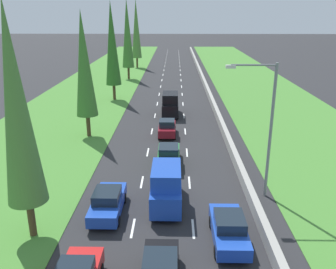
% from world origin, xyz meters
% --- Properties ---
extents(ground_plane, '(300.00, 300.00, 0.00)m').
position_xyz_m(ground_plane, '(0.00, 60.00, 0.00)').
color(ground_plane, '#28282B').
rests_on(ground_plane, ground).
extents(grass_verge_left, '(14.00, 140.00, 0.04)m').
position_xyz_m(grass_verge_left, '(-12.65, 60.00, 0.02)').
color(grass_verge_left, '#478433').
rests_on(grass_verge_left, ground).
extents(grass_verge_right, '(14.00, 140.00, 0.04)m').
position_xyz_m(grass_verge_right, '(14.35, 60.00, 0.02)').
color(grass_verge_right, '#478433').
rests_on(grass_verge_right, ground).
extents(median_barrier, '(0.44, 120.00, 0.85)m').
position_xyz_m(median_barrier, '(5.70, 60.00, 0.42)').
color(median_barrier, '#9E9B93').
rests_on(median_barrier, ground).
extents(lane_markings, '(3.64, 116.00, 0.01)m').
position_xyz_m(lane_markings, '(0.00, 60.00, 0.01)').
color(lane_markings, white).
rests_on(lane_markings, ground).
extents(blue_van_centre_lane, '(1.96, 4.90, 2.82)m').
position_xyz_m(blue_van_centre_lane, '(0.13, 17.62, 1.40)').
color(blue_van_centre_lane, '#1E47B7').
rests_on(blue_van_centre_lane, ground).
extents(green_sedan_centre_lane, '(1.82, 4.50, 1.64)m').
position_xyz_m(green_sedan_centre_lane, '(0.17, 24.36, 0.81)').
color(green_sedan_centre_lane, '#237A33').
rests_on(green_sedan_centre_lane, ground).
extents(maroon_hatchback_centre_lane, '(1.74, 3.90, 1.72)m').
position_xyz_m(maroon_hatchback_centre_lane, '(-0.12, 31.62, 0.84)').
color(maroon_hatchback_centre_lane, maroon).
rests_on(maroon_hatchback_centre_lane, ground).
extents(black_van_centre_lane, '(1.96, 4.90, 2.82)m').
position_xyz_m(black_van_centre_lane, '(0.10, 39.11, 1.40)').
color(black_van_centre_lane, black).
rests_on(black_van_centre_lane, ground).
extents(blue_sedan_right_lane_second, '(1.82, 4.50, 1.64)m').
position_xyz_m(blue_sedan_right_lane_second, '(3.61, 13.83, 0.81)').
color(blue_sedan_right_lane_second, '#1E47B7').
rests_on(blue_sedan_right_lane_second, ground).
extents(blue_sedan_left_lane, '(1.82, 4.50, 1.64)m').
position_xyz_m(blue_sedan_left_lane, '(-3.46, 16.57, 0.81)').
color(blue_sedan_left_lane, '#1E47B7').
rests_on(blue_sedan_left_lane, ground).
extents(poplar_tree_nearest, '(2.12, 2.12, 12.71)m').
position_xyz_m(poplar_tree_nearest, '(-7.26, 14.22, 7.41)').
color(poplar_tree_nearest, '#4C3823').
rests_on(poplar_tree_nearest, ground).
extents(poplar_tree_second, '(2.11, 2.11, 12.23)m').
position_xyz_m(poplar_tree_second, '(-8.01, 31.38, 7.17)').
color(poplar_tree_second, '#4C3823').
rests_on(poplar_tree_second, ground).
extents(poplar_tree_third, '(2.14, 2.14, 13.47)m').
position_xyz_m(poplar_tree_third, '(-7.98, 47.38, 7.79)').
color(poplar_tree_third, '#4C3823').
rests_on(poplar_tree_third, ground).
extents(poplar_tree_fourth, '(2.16, 2.16, 14.27)m').
position_xyz_m(poplar_tree_fourth, '(-7.97, 64.08, 8.19)').
color(poplar_tree_fourth, '#4C3823').
rests_on(poplar_tree_fourth, ground).
extents(poplar_tree_fifth, '(2.17, 2.17, 14.65)m').
position_xyz_m(poplar_tree_fifth, '(-7.85, 78.70, 8.38)').
color(poplar_tree_fifth, '#4C3823').
rests_on(poplar_tree_fifth, ground).
extents(street_light_mast, '(3.20, 0.28, 9.00)m').
position_xyz_m(street_light_mast, '(6.48, 19.15, 5.23)').
color(street_light_mast, gray).
rests_on(street_light_mast, ground).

